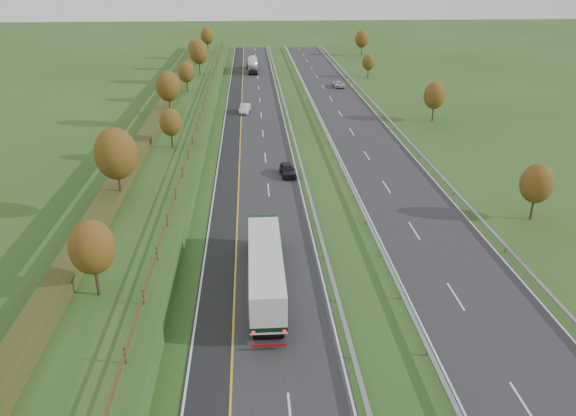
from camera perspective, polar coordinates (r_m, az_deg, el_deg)
name	(u,v)px	position (r m, az deg, el deg)	size (l,w,h in m)	color
ground	(309,140)	(84.92, 2.11, 6.89)	(400.00, 400.00, 0.00)	#274B1A
near_carriageway	(255,132)	(89.29, -3.38, 7.71)	(10.50, 200.00, 0.04)	#252527
far_carriageway	(358,130)	(90.90, 7.17, 7.85)	(10.50, 200.00, 0.04)	#252527
hard_shoulder	(231,132)	(89.34, -5.81, 7.64)	(3.00, 200.00, 0.04)	black
lane_markings	(295,131)	(89.43, 0.76, 7.79)	(26.75, 200.00, 0.01)	silver
embankment_left	(171,127)	(89.89, -11.79, 8.01)	(12.00, 200.00, 2.00)	#274B1A
hedge_left	(157,118)	(89.80, -13.15, 8.90)	(2.20, 180.00, 1.10)	#333C18
fence_left	(199,117)	(88.55, -9.00, 9.14)	(0.12, 189.06, 1.20)	#422B19
median_barrier_near	(291,128)	(89.35, 0.30, 8.15)	(0.32, 200.00, 0.71)	gray
median_barrier_far	(323,127)	(89.85, 3.58, 8.20)	(0.32, 200.00, 0.71)	gray
outer_barrier_far	(395,126)	(92.01, 10.78, 8.20)	(0.32, 200.00, 0.71)	gray
trees_left	(168,98)	(85.35, -12.13, 10.89)	(6.64, 164.30, 7.66)	#2D2116
trees_far	(398,71)	(120.77, 11.07, 13.52)	(8.45, 118.60, 7.12)	#2D2116
box_lorry	(265,266)	(44.56, -2.32, -5.88)	(2.58, 16.28, 4.06)	black
road_tanker	(253,64)	(142.77, -3.60, 14.39)	(2.40, 11.22, 3.46)	silver
car_dark_near	(288,170)	(69.90, -0.03, 3.90)	(1.74, 4.32, 1.47)	black
car_silver_mid	(245,108)	(101.58, -4.40, 10.06)	(1.59, 4.57, 1.51)	silver
car_small_far	(250,65)	(148.55, -3.85, 14.30)	(2.00, 4.92, 1.43)	#13173D
car_oncoming	(338,84)	(124.18, 5.10, 12.44)	(2.15, 4.66, 1.29)	silver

